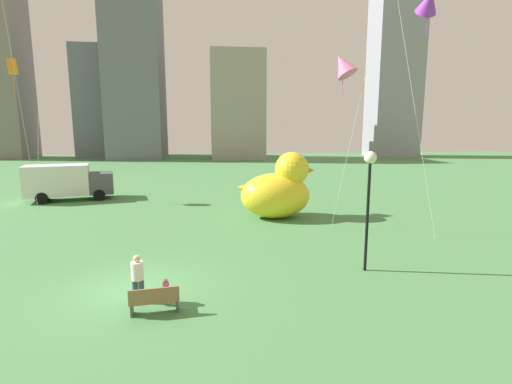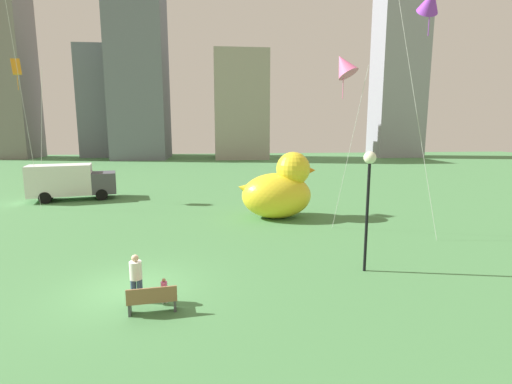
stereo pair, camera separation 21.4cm
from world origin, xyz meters
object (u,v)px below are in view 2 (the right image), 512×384
object	(u,v)px
person_child	(164,289)
box_truck	(71,182)
kite_purple	(430,2)
lamppost	(369,179)
kite_pink	(344,65)
giant_inflatable_duck	(279,190)
kite_orange	(16,68)
park_bench	(152,299)
person_adult	(136,276)

from	to	relation	value
person_child	box_truck	bearing A→B (deg)	116.56
kite_purple	lamppost	bearing A→B (deg)	-132.77
person_child	kite_pink	bearing A→B (deg)	41.77
box_truck	kite_purple	xyz separation A→B (m)	(22.70, -11.89, 10.72)
giant_inflatable_duck	lamppost	world-z (taller)	lamppost
lamppost	kite_pink	distance (m)	7.52
person_child	box_truck	size ratio (longest dim) A/B	0.13
person_child	box_truck	world-z (taller)	box_truck
kite_pink	kite_orange	distance (m)	24.44
box_truck	kite_orange	bearing A→B (deg)	-176.95
box_truck	kite_purple	size ratio (longest dim) A/B	0.53
person_child	lamppost	world-z (taller)	lamppost
box_truck	person_child	bearing A→B (deg)	-63.44
park_bench	giant_inflatable_duck	world-z (taller)	giant_inflatable_duck
person_adult	person_child	distance (m)	1.04
lamppost	box_truck	distance (m)	24.87
giant_inflatable_duck	kite_orange	distance (m)	21.95
person_adult	kite_purple	distance (m)	19.36
box_truck	kite_orange	size ratio (longest dim) A/B	0.63
kite_orange	giant_inflatable_duck	bearing A→B (deg)	-22.36
giant_inflatable_duck	box_truck	xyz separation A→B (m)	(-15.62, 7.89, -0.36)
kite_orange	box_truck	bearing A→B (deg)	3.05
giant_inflatable_duck	kite_purple	size ratio (longest dim) A/B	0.40
person_child	kite_purple	xyz separation A→B (m)	(12.94, 7.64, 11.69)
person_child	lamppost	size ratio (longest dim) A/B	0.18
lamppost	kite_purple	xyz separation A→B (m)	(5.15, 5.56, 8.37)
park_bench	box_truck	world-z (taller)	box_truck
kite_orange	kite_pink	bearing A→B (deg)	-28.99
person_child	kite_purple	distance (m)	19.04
lamppost	kite_orange	bearing A→B (deg)	140.14
giant_inflatable_duck	box_truck	distance (m)	17.50
park_bench	giant_inflatable_duck	xyz separation A→B (m)	(6.14, 12.35, 1.34)
giant_inflatable_duck	lamppost	size ratio (longest dim) A/B	1.05
person_adult	person_child	world-z (taller)	person_adult
kite_orange	kite_purple	bearing A→B (deg)	-24.40
person_child	kite_purple	size ratio (longest dim) A/B	0.07
person_child	giant_inflatable_duck	bearing A→B (deg)	63.32
person_child	giant_inflatable_duck	distance (m)	13.11
kite_pink	kite_orange	bearing A→B (deg)	151.01
kite_pink	lamppost	bearing A→B (deg)	-96.75
box_truck	kite_orange	world-z (taller)	kite_orange
lamppost	person_adult	bearing A→B (deg)	-167.68
person_adult	giant_inflatable_duck	bearing A→B (deg)	59.42
kite_pink	kite_orange	xyz separation A→B (m)	(-21.35, 11.83, 1.25)
box_truck	person_adult	bearing A→B (deg)	-65.47
lamppost	kite_orange	distance (m)	27.72
person_adult	kite_orange	xyz separation A→B (m)	(-11.98, 19.19, 9.27)
lamppost	kite_orange	size ratio (longest dim) A/B	0.45
park_bench	box_truck	distance (m)	22.36
park_bench	lamppost	xyz separation A→B (m)	(8.08, 2.77, 3.33)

